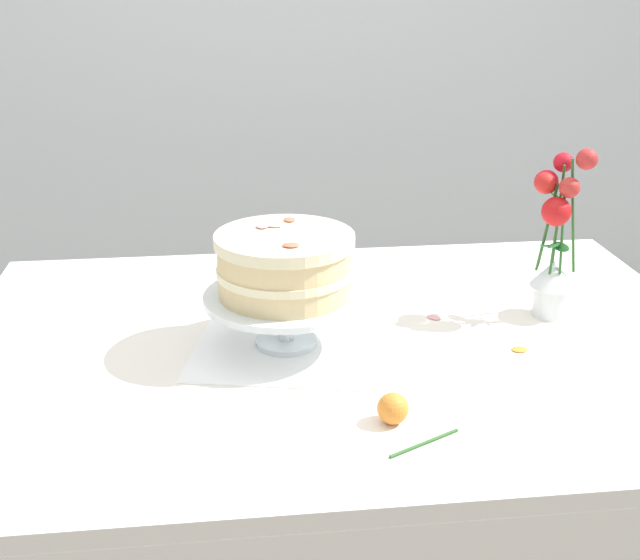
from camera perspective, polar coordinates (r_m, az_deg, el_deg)
The scene contains 8 objects.
dining_table at distance 1.53m, azimuth 1.67°, elevation -7.68°, with size 1.40×1.00×0.74m.
linen_napkin at distance 1.49m, azimuth -2.35°, elevation -4.48°, with size 0.32×0.32×0.00m, color white.
cake_stand at distance 1.46m, azimuth -2.40°, elevation -1.59°, with size 0.29×0.29×0.10m.
layer_cake at distance 1.43m, azimuth -2.45°, elevation 1.10°, with size 0.24×0.24×0.12m.
flower_vase at distance 1.62m, azimuth 15.91°, elevation 2.32°, with size 0.11×0.10×0.33m.
fallen_rose at distance 1.25m, azimuth 5.11°, elevation -8.88°, with size 0.11×0.12×0.05m.
loose_petal_0 at distance 1.52m, azimuth 13.60°, elevation -4.67°, with size 0.03×0.02×0.00m, color orange.
loose_petal_1 at distance 1.62m, azimuth 7.85°, elevation -2.56°, with size 0.03×0.02×0.00m, color pink.
Camera 1 is at (-0.20, -1.35, 1.39)m, focal length 46.38 mm.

